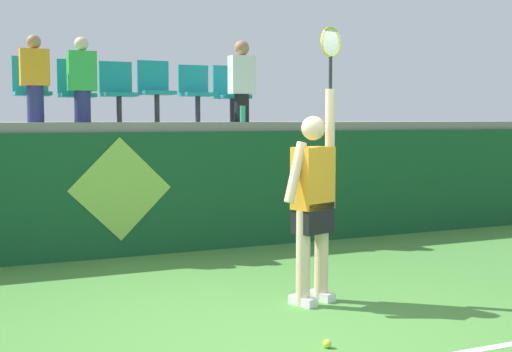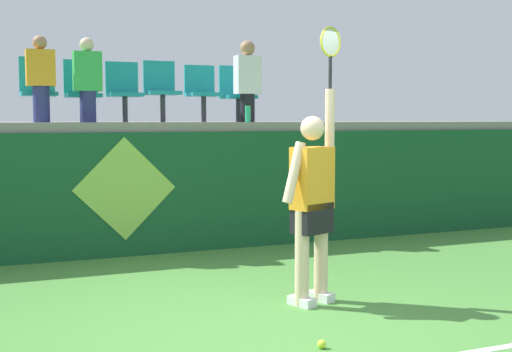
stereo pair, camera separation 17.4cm
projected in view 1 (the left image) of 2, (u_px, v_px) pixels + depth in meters
ground_plane at (283, 337)px, 5.34m from camera, size 40.00×40.00×0.00m
court_back_wall at (154, 193)px, 8.61m from camera, size 13.51×0.20×1.53m
spectator_platform at (125, 126)px, 9.95m from camera, size 13.51×3.19×0.12m
tennis_player at (313, 198)px, 6.25m from camera, size 0.72×0.38×2.54m
tennis_ball at (327, 344)px, 5.07m from camera, size 0.07×0.07×0.07m
water_bottle at (243, 114)px, 9.08m from camera, size 0.07×0.07×0.22m
stadium_chair_0 at (31, 87)px, 8.67m from camera, size 0.44×0.42×0.84m
stadium_chair_1 at (76, 89)px, 8.89m from camera, size 0.44×0.42×0.82m
stadium_chair_2 at (118, 89)px, 9.11m from camera, size 0.44×0.42×0.81m
stadium_chair_3 at (155, 88)px, 9.32m from camera, size 0.44×0.42×0.84m
stadium_chair_4 at (196, 90)px, 9.55m from camera, size 0.44×0.42×0.80m
stadium_chair_5 at (230, 91)px, 9.77m from camera, size 0.44×0.42×0.81m
spectator_0 at (82, 79)px, 8.46m from camera, size 0.34×0.20×1.05m
spectator_1 at (242, 79)px, 9.37m from camera, size 0.34×0.21×1.11m
spectator_2 at (35, 77)px, 8.29m from camera, size 0.34×0.20×1.06m
wall_signage_mount at (121, 257)px, 8.39m from camera, size 1.27×0.01×1.48m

